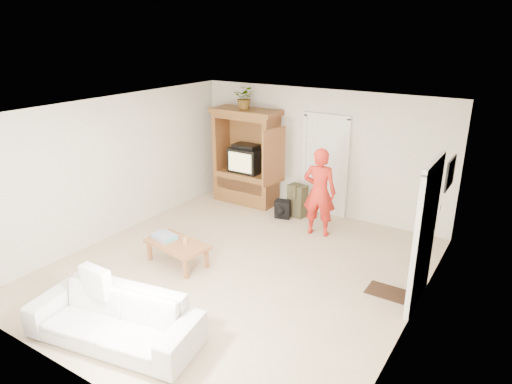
# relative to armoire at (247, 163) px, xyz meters

# --- Properties ---
(floor) EXTENTS (6.00, 6.00, 0.00)m
(floor) POSITION_rel_armoire_xyz_m (1.58, -2.66, -0.91)
(floor) COLOR tan
(floor) RESTS_ON ground
(ceiling) EXTENTS (6.00, 6.00, 0.00)m
(ceiling) POSITION_rel_armoire_xyz_m (1.58, -2.66, 1.69)
(ceiling) COLOR white
(ceiling) RESTS_ON floor
(wall_back) EXTENTS (5.50, 0.00, 5.50)m
(wall_back) POSITION_rel_armoire_xyz_m (1.58, 0.34, 0.39)
(wall_back) COLOR silver
(wall_back) RESTS_ON floor
(wall_front) EXTENTS (5.50, 0.00, 5.50)m
(wall_front) POSITION_rel_armoire_xyz_m (1.58, -5.66, 0.39)
(wall_front) COLOR silver
(wall_front) RESTS_ON floor
(wall_left) EXTENTS (0.00, 6.00, 6.00)m
(wall_left) POSITION_rel_armoire_xyz_m (-1.17, -2.66, 0.39)
(wall_left) COLOR silver
(wall_left) RESTS_ON floor
(wall_right) EXTENTS (0.00, 6.00, 6.00)m
(wall_right) POSITION_rel_armoire_xyz_m (4.33, -2.66, 0.39)
(wall_right) COLOR silver
(wall_right) RESTS_ON floor
(armoire) EXTENTS (1.82, 1.14, 2.10)m
(armoire) POSITION_rel_armoire_xyz_m (0.00, 0.00, 0.00)
(armoire) COLOR brown
(armoire) RESTS_ON floor
(door_back) EXTENTS (0.85, 0.05, 2.04)m
(door_back) POSITION_rel_armoire_xyz_m (1.73, 0.31, 0.11)
(door_back) COLOR white
(door_back) RESTS_ON floor
(doorway_right) EXTENTS (0.05, 0.90, 2.04)m
(doorway_right) POSITION_rel_armoire_xyz_m (4.30, -2.06, 0.11)
(doorway_right) COLOR black
(doorway_right) RESTS_ON floor
(framed_picture) EXTENTS (0.03, 0.60, 0.48)m
(framed_picture) POSITION_rel_armoire_xyz_m (4.31, -0.76, 0.69)
(framed_picture) COLOR black
(framed_picture) RESTS_ON wall_right
(doormat) EXTENTS (0.60, 0.40, 0.02)m
(doormat) POSITION_rel_armoire_xyz_m (3.88, -2.06, -0.90)
(doormat) COLOR #382316
(doormat) RESTS_ON floor
(plant) EXTENTS (0.53, 0.49, 0.49)m
(plant) POSITION_rel_armoire_xyz_m (-0.02, -0.03, 1.44)
(plant) COLOR #4C7238
(plant) RESTS_ON armoire
(man) EXTENTS (0.69, 0.52, 1.70)m
(man) POSITION_rel_armoire_xyz_m (2.10, -0.73, -0.06)
(man) COLOR red
(man) RESTS_ON floor
(sofa) EXTENTS (2.31, 1.24, 0.64)m
(sofa) POSITION_rel_armoire_xyz_m (1.31, -4.99, -0.59)
(sofa) COLOR silver
(sofa) RESTS_ON floor
(coffee_table) EXTENTS (1.14, 0.73, 0.40)m
(coffee_table) POSITION_rel_armoire_xyz_m (0.64, -3.07, -0.56)
(coffee_table) COLOR #A16037
(coffee_table) RESTS_ON floor
(towel) EXTENTS (0.43, 0.35, 0.08)m
(towel) POSITION_rel_armoire_xyz_m (0.37, -3.07, -0.47)
(towel) COLOR #D04586
(towel) RESTS_ON coffee_table
(candle) EXTENTS (0.08, 0.08, 0.10)m
(candle) POSITION_rel_armoire_xyz_m (0.78, -3.03, -0.46)
(candle) COLOR tan
(candle) RESTS_ON coffee_table
(backpack_black) EXTENTS (0.35, 0.25, 0.39)m
(backpack_black) POSITION_rel_armoire_xyz_m (1.16, -0.43, -0.72)
(backpack_black) COLOR black
(backpack_black) RESTS_ON floor
(backpack_olive) EXTENTS (0.39, 0.31, 0.68)m
(backpack_olive) POSITION_rel_armoire_xyz_m (1.35, -0.16, -0.57)
(backpack_olive) COLOR #47442B
(backpack_olive) RESTS_ON floor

